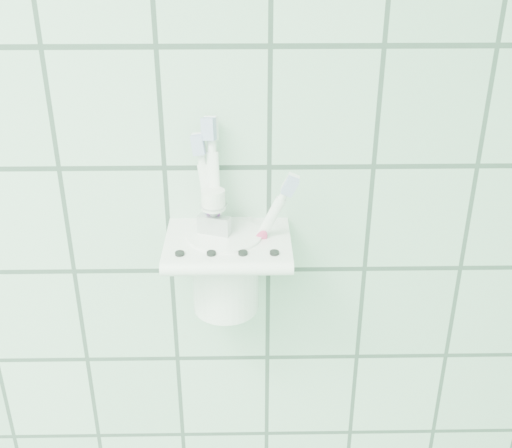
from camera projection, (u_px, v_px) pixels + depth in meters
holder_bracket at (228, 245)px, 0.71m from camera, size 0.14×0.11×0.04m
cup at (225, 268)px, 0.73m from camera, size 0.08×0.08×0.10m
toothbrush_pink at (222, 221)px, 0.71m from camera, size 0.03×0.03×0.20m
toothbrush_blue at (218, 220)px, 0.69m from camera, size 0.02×0.05×0.22m
toothbrush_orange at (229, 222)px, 0.72m from camera, size 0.07×0.05×0.18m
toothpaste_tube at (215, 241)px, 0.71m from camera, size 0.04×0.04×0.14m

